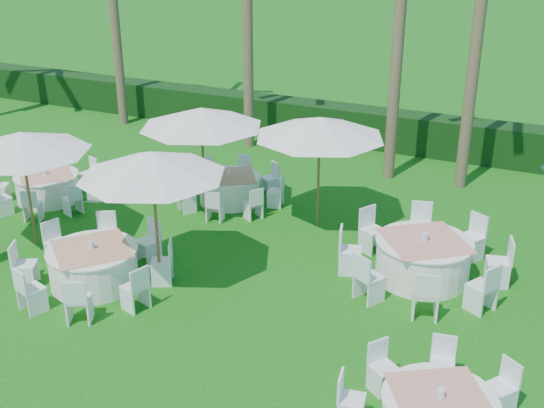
{
  "coord_description": "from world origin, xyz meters",
  "views": [
    {
      "loc": [
        7.07,
        -8.66,
        7.16
      ],
      "look_at": [
        1.44,
        3.55,
        1.3
      ],
      "focal_mm": 45.0,
      "sensor_mm": 36.0,
      "label": 1
    }
  ],
  "objects_px": {
    "banquet_table_e": "(230,188)",
    "umbrella_b": "(152,164)",
    "umbrella_c": "(201,117)",
    "umbrella_d": "(320,127)",
    "umbrella_a": "(21,143)",
    "banquet_table_b": "(94,265)",
    "banquet_table_d": "(48,187)",
    "banquet_table_f": "(423,258)"
  },
  "relations": [
    {
      "from": "banquet_table_e",
      "to": "umbrella_b",
      "type": "bearing_deg",
      "value": -81.06
    },
    {
      "from": "umbrella_c",
      "to": "umbrella_d",
      "type": "distance_m",
      "value": 2.93
    },
    {
      "from": "umbrella_a",
      "to": "umbrella_b",
      "type": "distance_m",
      "value": 3.59
    },
    {
      "from": "umbrella_b",
      "to": "umbrella_d",
      "type": "xyz_separation_m",
      "value": [
        1.93,
        4.0,
        -0.13
      ]
    },
    {
      "from": "banquet_table_b",
      "to": "umbrella_b",
      "type": "xyz_separation_m",
      "value": [
        1.2,
        0.6,
        2.2
      ]
    },
    {
      "from": "umbrella_a",
      "to": "banquet_table_b",
      "type": "bearing_deg",
      "value": -20.06
    },
    {
      "from": "banquet_table_e",
      "to": "umbrella_b",
      "type": "xyz_separation_m",
      "value": [
        0.69,
        -4.38,
        2.24
      ]
    },
    {
      "from": "umbrella_a",
      "to": "umbrella_b",
      "type": "relative_size",
      "value": 1.02
    },
    {
      "from": "banquet_table_d",
      "to": "umbrella_b",
      "type": "height_order",
      "value": "umbrella_b"
    },
    {
      "from": "umbrella_b",
      "to": "umbrella_c",
      "type": "xyz_separation_m",
      "value": [
        -0.96,
        3.53,
        -0.12
      ]
    },
    {
      "from": "banquet_table_d",
      "to": "umbrella_b",
      "type": "relative_size",
      "value": 0.98
    },
    {
      "from": "banquet_table_e",
      "to": "umbrella_b",
      "type": "distance_m",
      "value": 4.97
    },
    {
      "from": "banquet_table_b",
      "to": "umbrella_b",
      "type": "relative_size",
      "value": 1.09
    },
    {
      "from": "banquet_table_b",
      "to": "banquet_table_f",
      "type": "distance_m",
      "value": 6.81
    },
    {
      "from": "banquet_table_b",
      "to": "banquet_table_e",
      "type": "height_order",
      "value": "banquet_table_b"
    },
    {
      "from": "banquet_table_d",
      "to": "banquet_table_f",
      "type": "distance_m",
      "value": 9.99
    },
    {
      "from": "umbrella_c",
      "to": "umbrella_d",
      "type": "relative_size",
      "value": 0.99
    },
    {
      "from": "banquet_table_f",
      "to": "umbrella_b",
      "type": "relative_size",
      "value": 1.2
    },
    {
      "from": "banquet_table_b",
      "to": "umbrella_b",
      "type": "bearing_deg",
      "value": 26.33
    },
    {
      "from": "banquet_table_b",
      "to": "umbrella_a",
      "type": "height_order",
      "value": "umbrella_a"
    },
    {
      "from": "banquet_table_e",
      "to": "umbrella_d",
      "type": "relative_size",
      "value": 0.93
    },
    {
      "from": "banquet_table_d",
      "to": "umbrella_c",
      "type": "xyz_separation_m",
      "value": [
        4.16,
        1.09,
        2.12
      ]
    },
    {
      "from": "banquet_table_f",
      "to": "umbrella_d",
      "type": "relative_size",
      "value": 1.13
    },
    {
      "from": "umbrella_d",
      "to": "banquet_table_d",
      "type": "bearing_deg",
      "value": -167.52
    },
    {
      "from": "banquet_table_f",
      "to": "umbrella_a",
      "type": "height_order",
      "value": "umbrella_a"
    },
    {
      "from": "banquet_table_f",
      "to": "banquet_table_e",
      "type": "bearing_deg",
      "value": 161.18
    },
    {
      "from": "banquet_table_e",
      "to": "umbrella_a",
      "type": "xyz_separation_m",
      "value": [
        -2.89,
        -4.11,
        2.1
      ]
    },
    {
      "from": "banquet_table_f",
      "to": "umbrella_c",
      "type": "xyz_separation_m",
      "value": [
        -5.84,
        1.05,
        2.04
      ]
    },
    {
      "from": "umbrella_a",
      "to": "umbrella_d",
      "type": "xyz_separation_m",
      "value": [
        5.51,
        3.73,
        0.02
      ]
    },
    {
      "from": "banquet_table_b",
      "to": "umbrella_d",
      "type": "height_order",
      "value": "umbrella_d"
    },
    {
      "from": "banquet_table_d",
      "to": "banquet_table_f",
      "type": "relative_size",
      "value": 0.82
    },
    {
      "from": "banquet_table_d",
      "to": "umbrella_c",
      "type": "distance_m",
      "value": 4.79
    },
    {
      "from": "banquet_table_b",
      "to": "umbrella_c",
      "type": "height_order",
      "value": "umbrella_c"
    },
    {
      "from": "banquet_table_b",
      "to": "umbrella_b",
      "type": "height_order",
      "value": "umbrella_b"
    },
    {
      "from": "umbrella_a",
      "to": "umbrella_c",
      "type": "bearing_deg",
      "value": 51.22
    },
    {
      "from": "banquet_table_d",
      "to": "banquet_table_e",
      "type": "relative_size",
      "value": 0.99
    },
    {
      "from": "banquet_table_b",
      "to": "banquet_table_d",
      "type": "bearing_deg",
      "value": 142.2
    },
    {
      "from": "umbrella_b",
      "to": "umbrella_d",
      "type": "bearing_deg",
      "value": 64.2
    },
    {
      "from": "umbrella_d",
      "to": "umbrella_a",
      "type": "bearing_deg",
      "value": -145.91
    },
    {
      "from": "umbrella_b",
      "to": "umbrella_d",
      "type": "relative_size",
      "value": 0.94
    },
    {
      "from": "umbrella_d",
      "to": "banquet_table_b",
      "type": "bearing_deg",
      "value": -124.32
    },
    {
      "from": "banquet_table_b",
      "to": "banquet_table_d",
      "type": "height_order",
      "value": "banquet_table_b"
    }
  ]
}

